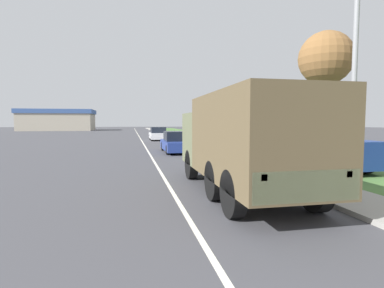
% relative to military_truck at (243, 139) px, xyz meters
% --- Properties ---
extents(ground_plane, '(180.00, 180.00, 0.00)m').
position_rel_military_truck_xyz_m(ground_plane, '(-1.98, 31.10, -1.59)').
color(ground_plane, '#424247').
extents(lane_centre_stripe, '(0.12, 120.00, 0.00)m').
position_rel_military_truck_xyz_m(lane_centre_stripe, '(-1.98, 31.10, -1.59)').
color(lane_centre_stripe, silver).
rests_on(lane_centre_stripe, ground).
extents(sidewalk_right, '(1.80, 120.00, 0.12)m').
position_rel_military_truck_xyz_m(sidewalk_right, '(2.52, 31.10, -1.53)').
color(sidewalk_right, '#9E9B93').
rests_on(sidewalk_right, ground).
extents(grass_strip_right, '(7.00, 120.00, 0.02)m').
position_rel_military_truck_xyz_m(grass_strip_right, '(6.92, 31.10, -1.58)').
color(grass_strip_right, '#4C7538').
rests_on(grass_strip_right, ground).
extents(military_truck, '(2.32, 6.90, 2.85)m').
position_rel_military_truck_xyz_m(military_truck, '(0.00, 0.00, 0.00)').
color(military_truck, '#606647').
rests_on(military_truck, ground).
extents(car_nearest_ahead, '(1.92, 4.65, 1.44)m').
position_rel_military_truck_xyz_m(car_nearest_ahead, '(-0.02, 12.30, -0.93)').
color(car_nearest_ahead, navy).
rests_on(car_nearest_ahead, ground).
extents(car_second_ahead, '(1.86, 4.62, 1.51)m').
position_rel_military_truck_xyz_m(car_second_ahead, '(-0.07, 26.30, -0.91)').
color(car_second_ahead, silver).
rests_on(car_second_ahead, ground).
extents(pickup_truck, '(2.02, 5.44, 1.82)m').
position_rel_military_truck_xyz_m(pickup_truck, '(5.31, 4.17, -0.69)').
color(pickup_truck, navy).
rests_on(pickup_truck, grass_strip_right).
extents(lamp_post, '(1.69, 0.24, 6.94)m').
position_rel_military_truck_xyz_m(lamp_post, '(2.55, -1.04, 2.67)').
color(lamp_post, gray).
rests_on(lamp_post, sidewalk_right).
extents(tree_mid_right, '(2.98, 2.98, 7.13)m').
position_rel_military_truck_xyz_m(tree_mid_right, '(7.59, 7.01, 3.98)').
color(tree_mid_right, '#4C3D2D').
rests_on(tree_mid_right, grass_strip_right).
extents(building_distant, '(16.80, 10.51, 5.05)m').
position_rel_military_truck_xyz_m(building_distant, '(-20.39, 69.79, 0.97)').
color(building_distant, '#B2A893').
rests_on(building_distant, ground).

